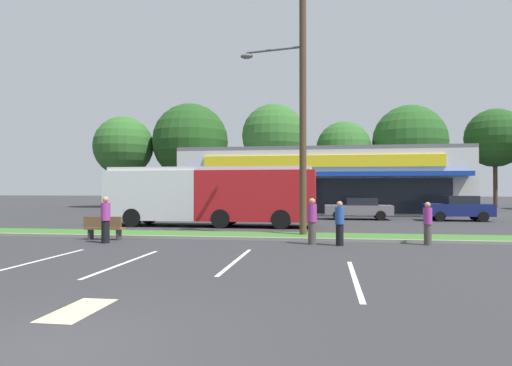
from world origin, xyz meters
name	(u,v)px	position (x,y,z in m)	size (l,w,h in m)	color
ground_plane	(45,350)	(0.00, 0.00, 0.00)	(240.00, 240.00, 0.00)	#2D2D30
grass_median	(242,235)	(0.00, 14.00, 0.06)	(56.00, 2.20, 0.12)	#386B28
curb_lip	(236,238)	(0.00, 12.78, 0.06)	(56.00, 0.24, 0.12)	gray
parking_stripe_0	(39,260)	(-4.59, 6.68, 0.00)	(0.12, 4.80, 0.01)	silver
parking_stripe_1	(125,263)	(-1.97, 6.66, 0.00)	(0.12, 4.80, 0.01)	silver
parking_stripe_2	(236,261)	(1.03, 7.49, 0.00)	(0.12, 4.80, 0.01)	silver
parking_stripe_3	(355,278)	(4.24, 5.38, 0.00)	(0.12, 4.80, 0.01)	silver
lot_arrow	(78,310)	(-0.61, 1.86, 0.00)	(0.70, 1.60, 0.01)	beige
storefront_building	(321,182)	(3.22, 36.68, 2.70)	(23.03, 14.70, 5.40)	beige
tree_far_left	(124,146)	(-18.42, 42.11, 6.73)	(6.54, 6.54, 10.02)	#473323
tree_left	(190,142)	(-11.10, 43.12, 7.25)	(8.31, 8.31, 11.41)	#473323
tree_mid_left	(274,136)	(-1.77, 42.30, 7.62)	(6.69, 6.69, 10.99)	#473323
tree_mid	(344,149)	(5.60, 45.67, 6.44)	(6.03, 6.03, 9.47)	#473323
tree_mid_right	(410,142)	(12.65, 45.90, 7.14)	(7.95, 7.95, 11.12)	#473323
tree_right	(495,138)	(21.73, 47.10, 7.53)	(6.29, 6.29, 10.70)	#473323
utility_pole	(300,97)	(2.51, 14.25, 6.04)	(3.14, 2.38, 11.37)	#4C3826
city_bus	(210,194)	(-2.70, 19.11, 1.76)	(11.59, 2.72, 3.25)	#AD191E
bus_stop_bench	(104,227)	(-5.31, 11.97, 0.50)	(1.60, 0.45, 0.95)	brown
car_0	(359,208)	(5.81, 25.95, 0.74)	(4.43, 1.91, 1.44)	slate
car_1	(458,208)	(12.05, 25.58, 0.82)	(4.12, 1.91, 1.62)	navy
pedestrian_near_bench	(340,223)	(4.09, 11.47, 0.82)	(0.33, 0.33, 1.62)	black
pedestrian_by_pole	(428,223)	(7.30, 12.15, 0.80)	(0.32, 0.32, 1.58)	#47423D
pedestrian_mid	(106,220)	(-4.72, 10.95, 0.89)	(0.36, 0.36, 1.78)	black
pedestrian_far	(312,221)	(3.09, 11.73, 0.87)	(0.35, 0.35, 1.72)	#47423D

